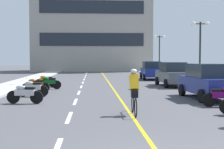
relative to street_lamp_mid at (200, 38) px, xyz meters
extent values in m
plane|color=#47474C|center=(-7.34, 1.93, -3.72)|extent=(140.00, 140.00, 0.00)
cube|color=#A8A8A3|center=(-14.54, 4.93, -3.66)|extent=(2.40, 72.00, 0.12)
cube|color=#A8A8A3|center=(-0.14, 4.93, -3.66)|extent=(2.40, 72.00, 0.12)
cube|color=silver|center=(-9.34, -13.07, -3.71)|extent=(0.14, 2.20, 0.01)
cube|color=silver|center=(-9.34, -9.07, -3.71)|extent=(0.14, 2.20, 0.01)
cube|color=silver|center=(-9.34, -5.07, -3.71)|extent=(0.14, 2.20, 0.01)
cube|color=silver|center=(-9.34, -1.07, -3.71)|extent=(0.14, 2.20, 0.01)
cube|color=silver|center=(-9.34, 2.93, -3.71)|extent=(0.14, 2.20, 0.01)
cube|color=silver|center=(-9.34, 6.93, -3.71)|extent=(0.14, 2.20, 0.01)
cube|color=silver|center=(-9.34, 10.93, -3.71)|extent=(0.14, 2.20, 0.01)
cube|color=silver|center=(-9.34, 14.93, -3.71)|extent=(0.14, 2.20, 0.01)
cube|color=silver|center=(-9.34, 18.93, -3.71)|extent=(0.14, 2.20, 0.01)
cube|color=silver|center=(-9.34, 22.93, -3.71)|extent=(0.14, 2.20, 0.01)
cube|color=silver|center=(-9.34, 26.93, -3.71)|extent=(0.14, 2.20, 0.01)
cube|color=gold|center=(-7.09, 4.93, -3.71)|extent=(0.12, 66.00, 0.01)
cube|color=#9E998E|center=(-8.53, 29.73, 4.92)|extent=(19.83, 7.60, 17.27)
cube|color=#1E232D|center=(-8.53, 25.88, 1.46)|extent=(16.66, 0.10, 2.07)
cube|color=#1E232D|center=(-8.53, 25.88, 6.65)|extent=(16.66, 0.10, 2.07)
cylinder|color=black|center=(0.00, 0.00, -1.17)|extent=(0.14, 0.14, 4.86)
cylinder|color=black|center=(0.00, 0.00, 1.11)|extent=(1.10, 0.08, 0.08)
sphere|color=white|center=(-0.55, 0.00, 1.11)|extent=(0.36, 0.36, 0.36)
sphere|color=white|center=(0.55, 0.00, 1.11)|extent=(0.36, 0.36, 0.36)
cylinder|color=black|center=(-0.18, 14.02, -1.18)|extent=(0.14, 0.14, 4.83)
cylinder|color=black|center=(-0.18, 14.02, 1.08)|extent=(1.10, 0.08, 0.08)
sphere|color=white|center=(-0.73, 14.02, 1.08)|extent=(0.36, 0.36, 0.36)
sphere|color=white|center=(0.37, 14.02, 1.08)|extent=(0.36, 0.36, 0.36)
cylinder|color=black|center=(-3.50, -7.03, -3.40)|extent=(0.25, 0.65, 0.64)
cylinder|color=black|center=(-1.80, -6.95, -3.40)|extent=(0.25, 0.65, 0.64)
cylinder|color=black|center=(-3.36, -9.83, -3.40)|extent=(0.25, 0.65, 0.64)
cube|color=navy|center=(-2.58, -8.39, -3.00)|extent=(1.91, 4.28, 0.80)
cube|color=#1E2833|center=(-2.58, -8.39, -2.25)|extent=(1.67, 2.28, 0.70)
cylinder|color=black|center=(-3.34, 0.36, -3.40)|extent=(0.23, 0.64, 0.64)
cylinder|color=black|center=(-1.64, 0.39, -3.40)|extent=(0.23, 0.64, 0.64)
cylinder|color=black|center=(-3.28, -2.44, -3.40)|extent=(0.23, 0.64, 0.64)
cylinder|color=black|center=(-1.58, -2.41, -3.40)|extent=(0.23, 0.64, 0.64)
cube|color=#4C5156|center=(-2.46, -1.02, -3.00)|extent=(1.78, 4.23, 0.80)
cube|color=#1E2833|center=(-2.46, -1.02, -2.25)|extent=(1.60, 2.23, 0.70)
cylinder|color=black|center=(-3.41, 8.01, -3.40)|extent=(0.25, 0.65, 0.64)
cylinder|color=black|center=(-1.71, 7.93, -3.40)|extent=(0.25, 0.65, 0.64)
cylinder|color=black|center=(-3.54, 5.22, -3.40)|extent=(0.25, 0.65, 0.64)
cylinder|color=black|center=(-1.85, 5.14, -3.40)|extent=(0.25, 0.65, 0.64)
cube|color=navy|center=(-2.63, 6.58, -3.00)|extent=(1.90, 4.28, 0.80)
cube|color=#1E2833|center=(-2.63, 6.58, -2.25)|extent=(1.66, 2.27, 0.70)
cylinder|color=black|center=(-3.48, -11.02, -3.42)|extent=(0.61, 0.14, 0.60)
cube|color=#590C59|center=(-2.93, -11.05, -3.20)|extent=(0.92, 0.34, 0.28)
cube|color=black|center=(-3.18, -11.04, -3.00)|extent=(0.46, 0.27, 0.10)
cylinder|color=black|center=(-12.17, -9.49, -3.42)|extent=(0.61, 0.17, 0.60)
cylinder|color=black|center=(-11.08, -9.62, -3.42)|extent=(0.61, 0.17, 0.60)
cube|color=#B2B2B7|center=(-11.62, -9.56, -3.20)|extent=(0.93, 0.38, 0.28)
ellipsoid|color=#B2B2B7|center=(-11.82, -9.53, -2.98)|extent=(0.46, 0.29, 0.22)
cube|color=black|center=(-11.38, -9.59, -3.00)|extent=(0.46, 0.29, 0.10)
cylinder|color=silver|center=(-12.17, -9.49, -2.82)|extent=(0.10, 0.60, 0.03)
cylinder|color=black|center=(-12.32, -6.86, -3.42)|extent=(0.61, 0.14, 0.60)
cylinder|color=black|center=(-11.22, -6.94, -3.42)|extent=(0.61, 0.14, 0.60)
cube|color=#B2B2B7|center=(-11.77, -6.90, -3.20)|extent=(0.92, 0.34, 0.28)
ellipsoid|color=#B2B2B7|center=(-11.97, -6.88, -2.98)|extent=(0.46, 0.27, 0.22)
cube|color=black|center=(-11.52, -6.92, -3.00)|extent=(0.46, 0.27, 0.10)
cylinder|color=silver|center=(-12.32, -6.86, -2.82)|extent=(0.07, 0.60, 0.03)
cylinder|color=black|center=(-12.50, -5.08, -3.42)|extent=(0.60, 0.27, 0.60)
cylinder|color=black|center=(-11.45, -4.76, -3.42)|extent=(0.60, 0.27, 0.60)
cube|color=brown|center=(-11.97, -4.92, -3.20)|extent=(0.94, 0.53, 0.28)
ellipsoid|color=brown|center=(-12.16, -4.98, -2.98)|extent=(0.49, 0.36, 0.22)
cube|color=black|center=(-11.73, -4.85, -3.00)|extent=(0.49, 0.36, 0.10)
cylinder|color=silver|center=(-12.50, -5.08, -2.82)|extent=(0.20, 0.58, 0.03)
cylinder|color=black|center=(-12.00, -3.06, -3.42)|extent=(0.61, 0.24, 0.60)
cylinder|color=black|center=(-10.93, -2.79, -3.42)|extent=(0.61, 0.24, 0.60)
cube|color=#0C4C19|center=(-11.47, -2.93, -3.20)|extent=(0.94, 0.49, 0.28)
ellipsoid|color=#0C4C19|center=(-11.66, -2.97, -2.98)|extent=(0.49, 0.34, 0.22)
cube|color=black|center=(-11.23, -2.86, -3.00)|extent=(0.49, 0.34, 0.10)
cylinder|color=silver|center=(-12.00, -3.06, -2.82)|extent=(0.18, 0.59, 0.03)
cylinder|color=black|center=(-12.42, -1.19, -3.42)|extent=(0.61, 0.25, 0.60)
cylinder|color=black|center=(-11.36, -1.47, -3.42)|extent=(0.61, 0.25, 0.60)
cube|color=orange|center=(-11.89, -1.33, -3.20)|extent=(0.94, 0.50, 0.28)
ellipsoid|color=orange|center=(-12.08, -1.28, -2.98)|extent=(0.49, 0.35, 0.22)
cube|color=black|center=(-11.65, -1.40, -3.00)|extent=(0.49, 0.35, 0.10)
cylinder|color=silver|center=(-12.42, -1.19, -2.82)|extent=(0.18, 0.59, 0.03)
torus|color=black|center=(-6.94, -12.11, -3.38)|extent=(0.06, 0.72, 0.72)
torus|color=black|center=(-6.98, -13.16, -3.38)|extent=(0.06, 0.72, 0.72)
cylinder|color=blue|center=(-6.96, -12.66, -3.08)|extent=(0.07, 0.95, 0.04)
cube|color=black|center=(-6.97, -12.81, -2.86)|extent=(0.11, 0.20, 0.06)
cylinder|color=blue|center=(-6.95, -12.21, -2.83)|extent=(0.42, 0.04, 0.03)
cube|color=black|center=(-6.96, -12.76, -2.93)|extent=(0.25, 0.37, 0.28)
cube|color=yellow|center=(-6.96, -12.61, -2.53)|extent=(0.33, 0.46, 0.61)
sphere|color=#8C6647|center=(-6.96, -12.48, -2.18)|extent=(0.20, 0.20, 0.20)
ellipsoid|color=white|center=(-6.96, -12.48, -2.11)|extent=(0.24, 0.26, 0.16)
camera|label=1|loc=(-8.51, -23.99, -1.65)|focal=49.60mm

